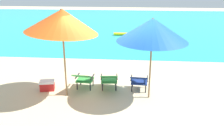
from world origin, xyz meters
The scene contains 9 objects.
ground_plane centered at (0.00, 4.00, 0.00)m, with size 40.00×40.00×0.00m, color #CCB78E.
ocean_band centered at (0.00, 12.00, 0.00)m, with size 40.00×18.00×0.01m, color #28B2B7.
swim_buoy centered at (0.28, 7.94, 0.10)m, with size 0.18×0.18×1.60m, color yellow.
lounge_chair_left centered at (-0.88, -0.17, 0.40)m, with size 0.59×0.91×0.68m.
lounge_chair_center centered at (-0.05, -0.15, 0.40)m, with size 0.61×0.92×0.68m.
lounge_chair_right centered at (0.91, -0.19, 0.40)m, with size 0.59×0.91×0.68m.
beach_umbrella_left centered at (-1.33, -0.62, 2.33)m, with size 2.57×2.53×2.74m.
beach_umbrella_right centered at (1.21, -0.55, 2.10)m, with size 2.73×2.73×2.43m.
cooler_box centered at (-2.06, -0.30, 0.16)m, with size 0.52×0.41×0.32m.
Camera 1 is at (0.64, -7.31, 3.46)m, focal length 38.86 mm.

